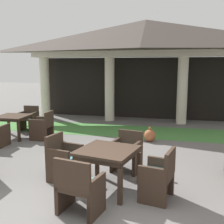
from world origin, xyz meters
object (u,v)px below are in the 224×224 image
Objects in this scene: patio_chair_near_foreground_east at (159,176)px; patio_chair_near_foreground_south at (79,188)px; patio_table_near_foreground at (107,154)px; patio_table_mid_left at (13,119)px; patio_chair_near_foreground_west at (63,159)px; patio_chair_mid_left_east at (43,126)px; patio_chair_near_foreground_north at (127,152)px; patio_chair_mid_left_north at (29,119)px; terracotta_urn at (150,135)px.

patio_chair_near_foreground_south reaches higher than patio_chair_near_foreground_east.
patio_chair_near_foreground_south is (-1.15, -0.75, 0.01)m from patio_chair_near_foreground_east.
patio_table_near_foreground reaches higher than patio_table_mid_left.
patio_chair_near_foreground_west reaches higher than patio_chair_mid_left_east.
patio_chair_near_foreground_north is at bearing 45.15° from patio_chair_near_foreground_east.
patio_chair_near_foreground_south is (0.75, -1.15, -0.00)m from patio_chair_near_foreground_west.
patio_table_mid_left is 1.01m from patio_chair_mid_left_north.
patio_chair_near_foreground_east is at bearing 135.15° from patio_chair_near_foreground_north.
patio_chair_near_foreground_north is 2.48m from terracotta_urn.
patio_chair_near_foreground_south reaches higher than patio_chair_mid_left_north.
terracotta_urn is at bearing 6.81° from patio_table_mid_left.
patio_table_mid_left is (-4.01, 1.94, 0.20)m from patio_chair_near_foreground_north.
patio_table_mid_left is 1.02m from patio_chair_mid_left_east.
patio_chair_near_foreground_west is (-1.90, 0.40, 0.02)m from patio_chair_near_foreground_east.
patio_chair_mid_left_north is at bearing -129.86° from patio_chair_near_foreground_west.
patio_chair_mid_left_north is at bearing 61.53° from patio_chair_near_foreground_east.
patio_chair_near_foreground_west is at bearing -147.80° from patio_chair_mid_left_east.
terracotta_urn is (4.27, 0.51, -0.42)m from patio_table_mid_left.
patio_table_near_foreground is 1.37× the size of patio_chair_mid_left_north.
patio_chair_mid_left_east is at bearing 135.89° from patio_chair_near_foreground_south.
patio_chair_mid_left_east is (-3.02, 1.98, -0.00)m from patio_chair_near_foreground_north.
patio_chair_mid_left_east is (-3.77, 3.13, 0.00)m from patio_chair_near_foreground_east.
patio_chair_near_foreground_south is at bearing -148.22° from patio_chair_mid_left_east.
patio_chair_near_foreground_south is 2.03× the size of terracotta_urn.
patio_chair_near_foreground_south reaches higher than terracotta_urn.
patio_chair_mid_left_north is (-4.05, 2.93, -0.00)m from patio_chair_near_foreground_north.
patio_table_near_foreground reaches higher than terracotta_urn.
patio_chair_mid_left_north is at bearing -24.05° from patio_chair_near_foreground_north.
patio_chair_near_foreground_south is at bearing 44.89° from patio_chair_near_foreground_west.
patio_table_near_foreground is at bearing -37.14° from patio_table_mid_left.
patio_chair_near_foreground_east is at bearing 137.42° from patio_chair_mid_left_north.
terracotta_urn is (1.40, 3.20, -0.24)m from patio_chair_near_foreground_west.
patio_table_near_foreground is at bearing 132.56° from patio_chair_mid_left_north.
patio_chair_mid_left_east is (-2.82, 2.93, -0.24)m from patio_table_near_foreground.
patio_chair_near_foreground_south is 6.06m from patio_chair_mid_left_north.
patio_chair_near_foreground_west is 1.00× the size of patio_chair_near_foreground_south.
terracotta_urn is at bearing -84.04° from patio_chair_near_foreground_north.
patio_chair_near_foreground_east is (0.95, -0.20, -0.25)m from patio_table_near_foreground.
patio_table_near_foreground is at bearing 90.00° from patio_chair_near_foreground_west.
patio_chair_near_foreground_north is 1.91× the size of terracotta_urn.
patio_chair_near_foreground_west reaches higher than terracotta_urn.
patio_chair_mid_left_east reaches higher than patio_chair_near_foreground_north.
patio_chair_mid_left_east reaches higher than patio_table_mid_left.
patio_table_near_foreground is 5.47m from patio_chair_mid_left_north.
patio_chair_mid_left_north is 0.97× the size of patio_chair_mid_left_east.
patio_chair_mid_left_north reaches higher than patio_table_mid_left.
patio_table_mid_left is at bearing 90.00° from patio_chair_mid_left_east.
patio_chair_near_foreground_east reaches higher than terracotta_urn.
patio_chair_near_foreground_east is 1.04× the size of patio_chair_near_foreground_north.
patio_chair_mid_left_north is (-4.80, 4.08, 0.00)m from patio_chair_near_foreground_east.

